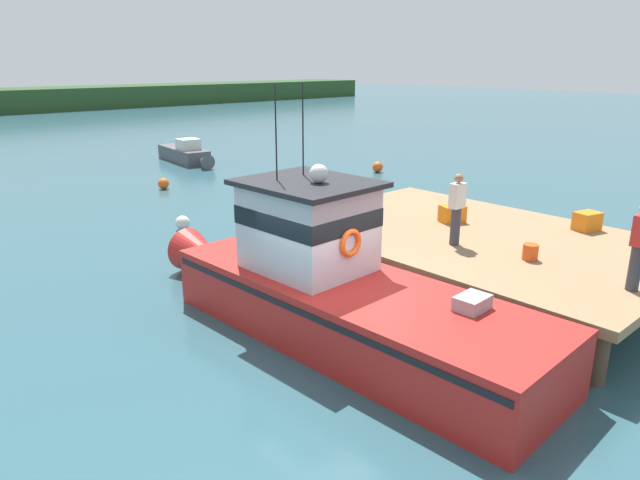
# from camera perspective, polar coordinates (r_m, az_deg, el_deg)

# --- Properties ---
(ground_plane) EXTENTS (200.00, 200.00, 0.00)m
(ground_plane) POSITION_cam_1_polar(r_m,az_deg,el_deg) (11.37, 1.26, -9.86)
(ground_plane) COLOR #2D5660
(dock) EXTENTS (6.00, 9.00, 1.20)m
(dock) POSITION_cam_1_polar(r_m,az_deg,el_deg) (14.47, 15.20, 0.15)
(dock) COLOR #4C3D2D
(dock) RESTS_ON ground
(main_fishing_boat) EXTENTS (2.86, 9.87, 4.80)m
(main_fishing_boat) POSITION_cam_1_polar(r_m,az_deg,el_deg) (11.22, 1.08, -4.58)
(main_fishing_boat) COLOR red
(main_fishing_boat) RESTS_ON ground
(crate_single_by_cleat) EXTENTS (0.63, 0.49, 0.34)m
(crate_single_by_cleat) POSITION_cam_1_polar(r_m,az_deg,el_deg) (14.65, 1.18, 2.20)
(crate_single_by_cleat) COLOR orange
(crate_single_by_cleat) RESTS_ON dock
(crate_single_far) EXTENTS (0.72, 0.63, 0.44)m
(crate_single_far) POSITION_cam_1_polar(r_m,az_deg,el_deg) (15.27, 13.00, 2.56)
(crate_single_far) COLOR orange
(crate_single_far) RESTS_ON dock
(crate_stack_near_edge) EXTENTS (0.69, 0.58, 0.45)m
(crate_stack_near_edge) POSITION_cam_1_polar(r_m,az_deg,el_deg) (15.61, 25.00, 1.71)
(crate_stack_near_edge) COLOR orange
(crate_stack_near_edge) RESTS_ON dock
(bait_bucket) EXTENTS (0.32, 0.32, 0.34)m
(bait_bucket) POSITION_cam_1_polar(r_m,az_deg,el_deg) (12.82, 20.17, -1.12)
(bait_bucket) COLOR #E04C19
(bait_bucket) RESTS_ON dock
(deckhand_by_the_boat) EXTENTS (0.36, 0.22, 1.63)m
(deckhand_by_the_boat) POSITION_cam_1_polar(r_m,az_deg,el_deg) (13.22, 13.42, 3.12)
(deckhand_by_the_boat) COLOR #383842
(deckhand_by_the_boat) RESTS_ON dock
(deckhand_further_back) EXTENTS (0.36, 0.22, 1.63)m
(deckhand_further_back) POSITION_cam_1_polar(r_m,az_deg,el_deg) (11.70, 29.12, -0.46)
(deckhand_further_back) COLOR #383842
(deckhand_further_back) RESTS_ON dock
(moored_boat_far_left) EXTENTS (1.76, 5.20, 1.30)m
(moored_boat_far_left) POSITION_cam_1_polar(r_m,az_deg,el_deg) (31.88, -13.14, 8.31)
(moored_boat_far_left) COLOR #4C4C51
(moored_boat_far_left) RESTS_ON ground
(mooring_buoy_outer) EXTENTS (0.52, 0.52, 0.52)m
(mooring_buoy_outer) POSITION_cam_1_polar(r_m,az_deg,el_deg) (28.43, 5.75, 7.24)
(mooring_buoy_outer) COLOR #EA5B19
(mooring_buoy_outer) RESTS_ON ground
(mooring_buoy_inshore) EXTENTS (0.46, 0.46, 0.46)m
(mooring_buoy_inshore) POSITION_cam_1_polar(r_m,az_deg,el_deg) (18.97, -13.48, 1.67)
(mooring_buoy_inshore) COLOR silver
(mooring_buoy_inshore) RESTS_ON ground
(mooring_buoy_spare_mooring) EXTENTS (0.47, 0.47, 0.47)m
(mooring_buoy_spare_mooring) POSITION_cam_1_polar(r_m,az_deg,el_deg) (25.37, -15.29, 5.43)
(mooring_buoy_spare_mooring) COLOR #EA5B19
(mooring_buoy_spare_mooring) RESTS_ON ground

